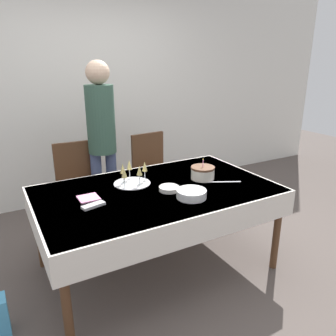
{
  "coord_description": "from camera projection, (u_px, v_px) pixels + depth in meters",
  "views": [
    {
      "loc": [
        -1.13,
        -2.21,
        1.75
      ],
      "look_at": [
        0.17,
        0.11,
        0.86
      ],
      "focal_mm": 35.0,
      "sensor_mm": 36.0,
      "label": 1
    }
  ],
  "objects": [
    {
      "name": "cake_knife",
      "position": [
        223.0,
        182.0,
        2.81
      ],
      "size": [
        0.28,
        0.15,
        0.0
      ],
      "color": "silver",
      "rests_on": "dining_table"
    },
    {
      "name": "plate_stack_main",
      "position": [
        191.0,
        194.0,
        2.49
      ],
      "size": [
        0.23,
        0.23,
        0.06
      ],
      "color": "white",
      "rests_on": "dining_table"
    },
    {
      "name": "wall_back",
      "position": [
        86.0,
        93.0,
        4.01
      ],
      "size": [
        8.0,
        0.05,
        2.7
      ],
      "color": "silver",
      "rests_on": "ground_plane"
    },
    {
      "name": "person_standing",
      "position": [
        101.0,
        131.0,
        3.26
      ],
      "size": [
        0.28,
        0.28,
        1.74
      ],
      "color": "#3F4C72",
      "rests_on": "ground_plane"
    },
    {
      "name": "fork_pile",
      "position": [
        93.0,
        205.0,
        2.34
      ],
      "size": [
        0.18,
        0.1,
        0.02
      ],
      "color": "silver",
      "rests_on": "dining_table"
    },
    {
      "name": "dining_table",
      "position": [
        157.0,
        200.0,
        2.7
      ],
      "size": [
        1.91,
        1.16,
        0.74
      ],
      "color": "silver",
      "rests_on": "ground_plane"
    },
    {
      "name": "champagne_tray",
      "position": [
        132.0,
        175.0,
        2.75
      ],
      "size": [
        0.31,
        0.31,
        0.18
      ],
      "color": "silver",
      "rests_on": "dining_table"
    },
    {
      "name": "ground_plane",
      "position": [
        158.0,
        266.0,
        2.9
      ],
      "size": [
        12.0,
        12.0,
        0.0
      ],
      "primitive_type": "plane",
      "color": "#564C47"
    },
    {
      "name": "plate_stack_dessert",
      "position": [
        169.0,
        189.0,
        2.63
      ],
      "size": [
        0.16,
        0.16,
        0.03
      ],
      "color": "silver",
      "rests_on": "dining_table"
    },
    {
      "name": "napkin_pile",
      "position": [
        89.0,
        198.0,
        2.48
      ],
      "size": [
        0.15,
        0.15,
        0.01
      ],
      "color": "pink",
      "rests_on": "dining_table"
    },
    {
      "name": "dining_chair_far_left",
      "position": [
        79.0,
        186.0,
        3.29
      ],
      "size": [
        0.44,
        0.44,
        0.96
      ],
      "color": "#51331E",
      "rests_on": "ground_plane"
    },
    {
      "name": "birthday_cake",
      "position": [
        203.0,
        173.0,
        2.88
      ],
      "size": [
        0.21,
        0.21,
        0.19
      ],
      "color": "silver",
      "rests_on": "dining_table"
    },
    {
      "name": "dining_chair_far_right",
      "position": [
        153.0,
        173.0,
        3.67
      ],
      "size": [
        0.46,
        0.46,
        0.96
      ],
      "color": "#51331E",
      "rests_on": "ground_plane"
    }
  ]
}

